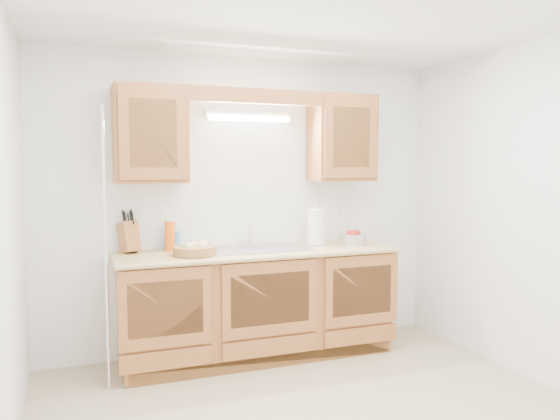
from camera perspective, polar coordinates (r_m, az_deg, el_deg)
name	(u,v)px	position (r m, az deg, el deg)	size (l,w,h in m)	color
room	(319,221)	(3.33, 4.13, -1.13)	(3.52, 3.50, 2.50)	#C4AF8D
base_cabinets	(258,304)	(4.58, -2.35, -9.83)	(2.20, 0.60, 0.86)	#9F5D2E
countertop	(258,252)	(4.47, -2.30, -4.41)	(2.30, 0.63, 0.04)	tan
upper_cabinet_left	(150,135)	(4.38, -13.42, 7.67)	(0.55, 0.33, 0.75)	#9F5D2E
upper_cabinet_right	(342,138)	(4.88, 6.45, 7.45)	(0.55, 0.33, 0.75)	#9F5D2E
valance	(257,96)	(4.46, -2.38, 11.81)	(2.20, 0.05, 0.12)	#9F5D2E
fluorescent_fixture	(249,116)	(4.66, -3.27, 9.73)	(0.76, 0.08, 0.08)	white
sink	(257,258)	(4.50, -2.38, -5.02)	(0.84, 0.46, 0.36)	#9E9EA3
wire_shelf_pole	(106,250)	(3.99, -17.75, -4.00)	(0.03, 0.03, 2.00)	silver
outlet_plate	(345,213)	(5.09, 6.78, -0.27)	(0.08, 0.01, 0.12)	white
fruit_basket	(195,249)	(4.24, -8.90, -4.05)	(0.39, 0.39, 0.10)	#9D6E3F
knife_block	(129,237)	(4.47, -15.54, -2.70)	(0.18, 0.23, 0.35)	#9F5D2E
orange_canister	(170,235)	(4.48, -11.42, -2.57)	(0.10, 0.10, 0.26)	#FC640E
soap_bottle	(172,237)	(4.53, -11.26, -2.75)	(0.10, 0.10, 0.22)	#236BAF
sponge	(186,248)	(4.58, -9.76, -3.91)	(0.11, 0.08, 0.02)	#CC333F
paper_towel	(316,227)	(4.69, 3.79, -1.84)	(0.18, 0.18, 0.37)	silver
apple_bowl	(353,238)	(4.82, 7.59, -2.90)	(0.30, 0.30, 0.13)	silver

